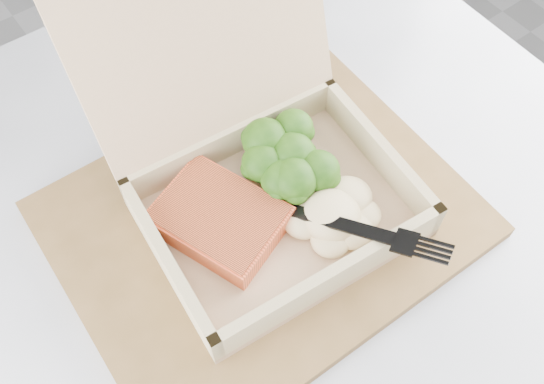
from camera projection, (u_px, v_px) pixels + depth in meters
cafe_table at (260, 356)px, 0.74m from camera, size 0.91×0.91×0.76m
serving_tray at (262, 219)px, 0.60m from camera, size 0.39×0.32×0.02m
takeout_container at (255, 156)px, 0.56m from camera, size 0.26×0.27×0.22m
salmon_fillet at (219, 219)px, 0.57m from camera, size 0.12×0.14×0.02m
broccoli_pile at (292, 159)px, 0.59m from camera, size 0.11×0.11×0.04m
mashed_potatoes at (331, 215)px, 0.56m from camera, size 0.09×0.08×0.03m
plastic_fork at (307, 212)px, 0.55m from camera, size 0.10×0.16×0.03m
receipt at (134, 101)px, 0.69m from camera, size 0.09×0.13×0.00m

